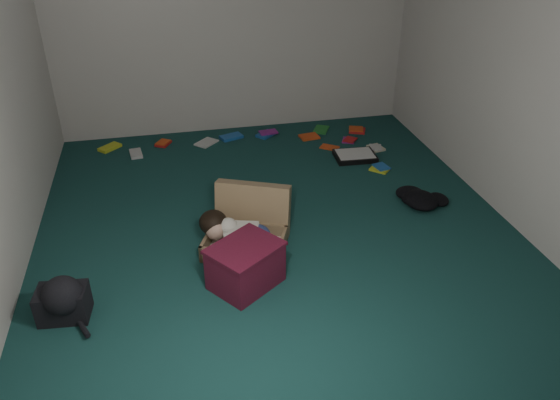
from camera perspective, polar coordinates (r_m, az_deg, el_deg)
name	(u,v)px	position (r m, az deg, el deg)	size (l,w,h in m)	color
floor	(276,226)	(4.71, -0.39, -2.78)	(4.50, 4.50, 0.00)	#16413E
wall_back	(233,17)	(6.30, -4.96, 18.53)	(4.50, 4.50, 0.00)	silver
wall_front	(394,254)	(2.21, 11.85, -5.53)	(4.50, 4.50, 0.00)	silver
wall_right	(516,63)	(4.95, 23.48, 12.98)	(4.50, 4.50, 0.00)	silver
suitcase	(248,228)	(4.45, -3.33, -2.96)	(0.81, 0.80, 0.46)	#957852
person	(238,234)	(4.31, -4.40, -3.57)	(0.60, 0.51, 0.28)	beige
maroon_bin	(245,265)	(3.98, -3.63, -6.84)	(0.63, 0.60, 0.34)	#561125
backpack	(63,302)	(4.01, -21.74, -9.90)	(0.41, 0.33, 0.25)	black
clothing_pile	(422,195)	(5.22, 14.64, 0.51)	(0.41, 0.33, 0.13)	black
paper_tray	(355,156)	(5.93, 7.84, 4.59)	(0.44, 0.34, 0.06)	black
book_scatter	(272,143)	(6.23, -0.83, 5.99)	(3.08, 1.38, 0.02)	yellow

